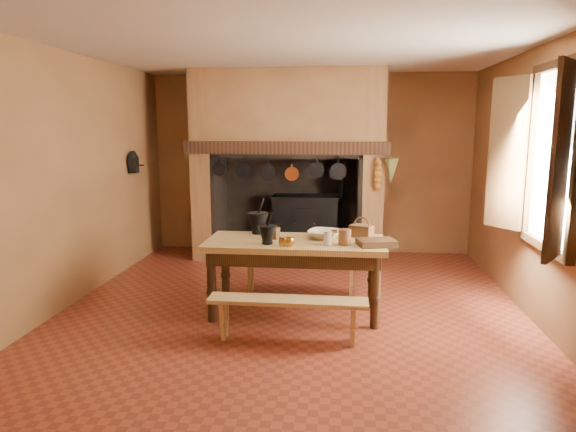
# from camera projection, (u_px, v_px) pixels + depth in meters

# --- Properties ---
(floor) EXTENTS (5.50, 5.50, 0.00)m
(floor) POSITION_uv_depth(u_px,v_px,m) (293.00, 308.00, 5.69)
(floor) COLOR maroon
(floor) RESTS_ON ground
(ceiling) EXTENTS (5.50, 5.50, 0.00)m
(ceiling) POSITION_uv_depth(u_px,v_px,m) (294.00, 45.00, 5.21)
(ceiling) COLOR silver
(ceiling) RESTS_ON back_wall
(back_wall) EXTENTS (5.00, 0.02, 2.80)m
(back_wall) POSITION_uv_depth(u_px,v_px,m) (310.00, 164.00, 8.14)
(back_wall) COLOR olive
(back_wall) RESTS_ON floor
(wall_left) EXTENTS (0.02, 5.50, 2.80)m
(wall_left) POSITION_uv_depth(u_px,v_px,m) (71.00, 180.00, 5.72)
(wall_left) COLOR olive
(wall_left) RESTS_ON floor
(wall_right) EXTENTS (0.02, 5.50, 2.80)m
(wall_right) POSITION_uv_depth(u_px,v_px,m) (539.00, 185.00, 5.18)
(wall_right) COLOR olive
(wall_right) RESTS_ON floor
(wall_front) EXTENTS (5.00, 0.02, 2.80)m
(wall_front) POSITION_uv_depth(u_px,v_px,m) (243.00, 236.00, 2.76)
(wall_front) COLOR olive
(wall_front) RESTS_ON floor
(chimney_breast) EXTENTS (2.95, 0.96, 2.80)m
(chimney_breast) POSITION_uv_depth(u_px,v_px,m) (289.00, 138.00, 7.67)
(chimney_breast) COLOR olive
(chimney_breast) RESTS_ON floor
(iron_range) EXTENTS (1.12, 0.55, 1.60)m
(iron_range) POSITION_uv_depth(u_px,v_px,m) (306.00, 224.00, 8.01)
(iron_range) COLOR black
(iron_range) RESTS_ON floor
(hearth_pans) EXTENTS (0.51, 0.62, 0.20)m
(hearth_pans) POSITION_uv_depth(u_px,v_px,m) (240.00, 250.00, 7.96)
(hearth_pans) COLOR gold
(hearth_pans) RESTS_ON floor
(hanging_pans) EXTENTS (1.92, 0.29, 0.27)m
(hanging_pans) POSITION_uv_depth(u_px,v_px,m) (282.00, 171.00, 7.27)
(hanging_pans) COLOR black
(hanging_pans) RESTS_ON chimney_breast
(onion_string) EXTENTS (0.12, 0.10, 0.46)m
(onion_string) POSITION_uv_depth(u_px,v_px,m) (378.00, 174.00, 7.11)
(onion_string) COLOR #97631B
(onion_string) RESTS_ON chimney_breast
(herb_bunch) EXTENTS (0.20, 0.20, 0.35)m
(herb_bunch) POSITION_uv_depth(u_px,v_px,m) (391.00, 171.00, 7.08)
(herb_bunch) COLOR brown
(herb_bunch) RESTS_ON chimney_breast
(window) EXTENTS (0.39, 1.75, 1.76)m
(window) POSITION_uv_depth(u_px,v_px,m) (541.00, 157.00, 4.75)
(window) COLOR white
(window) RESTS_ON wall_right
(wall_coffee_mill) EXTENTS (0.23, 0.16, 0.31)m
(wall_coffee_mill) POSITION_uv_depth(u_px,v_px,m) (133.00, 160.00, 7.21)
(wall_coffee_mill) COLOR black
(wall_coffee_mill) RESTS_ON wall_left
(work_table) EXTENTS (1.86, 0.83, 0.81)m
(work_table) POSITION_uv_depth(u_px,v_px,m) (295.00, 252.00, 5.39)
(work_table) COLOR tan
(work_table) RESTS_ON floor
(bench_front) EXTENTS (1.48, 0.26, 0.42)m
(bench_front) POSITION_uv_depth(u_px,v_px,m) (288.00, 309.00, 4.75)
(bench_front) COLOR tan
(bench_front) RESTS_ON floor
(bench_back) EXTENTS (1.48, 0.26, 0.42)m
(bench_back) POSITION_uv_depth(u_px,v_px,m) (300.00, 269.00, 6.11)
(bench_back) COLOR tan
(bench_back) RESTS_ON floor
(mortar_large) EXTENTS (0.24, 0.24, 0.40)m
(mortar_large) POSITION_uv_depth(u_px,v_px,m) (258.00, 222.00, 5.69)
(mortar_large) COLOR black
(mortar_large) RESTS_ON work_table
(mortar_small) EXTENTS (0.19, 0.19, 0.32)m
(mortar_small) POSITION_uv_depth(u_px,v_px,m) (267.00, 234.00, 5.19)
(mortar_small) COLOR black
(mortar_small) RESTS_ON work_table
(coffee_grinder) EXTENTS (0.17, 0.14, 0.18)m
(coffee_grinder) POSITION_uv_depth(u_px,v_px,m) (273.00, 232.00, 5.45)
(coffee_grinder) COLOR #31210F
(coffee_grinder) RESTS_ON work_table
(brass_mug_a) EXTENTS (0.07, 0.07, 0.08)m
(brass_mug_a) POSITION_uv_depth(u_px,v_px,m) (282.00, 242.00, 5.11)
(brass_mug_a) COLOR gold
(brass_mug_a) RESTS_ON work_table
(brass_mug_b) EXTENTS (0.08, 0.08, 0.08)m
(brass_mug_b) POSITION_uv_depth(u_px,v_px,m) (334.00, 234.00, 5.50)
(brass_mug_b) COLOR gold
(brass_mug_b) RESTS_ON work_table
(mixing_bowl) EXTENTS (0.43, 0.43, 0.09)m
(mixing_bowl) POSITION_uv_depth(u_px,v_px,m) (325.00, 234.00, 5.47)
(mixing_bowl) COLOR beige
(mixing_bowl) RESTS_ON work_table
(stoneware_crock) EXTENTS (0.17, 0.17, 0.16)m
(stoneware_crock) POSITION_uv_depth(u_px,v_px,m) (345.00, 237.00, 5.16)
(stoneware_crock) COLOR #55331F
(stoneware_crock) RESTS_ON work_table
(glass_jar) EXTENTS (0.10, 0.10, 0.14)m
(glass_jar) POSITION_uv_depth(u_px,v_px,m) (328.00, 238.00, 5.13)
(glass_jar) COLOR beige
(glass_jar) RESTS_ON work_table
(wicker_basket) EXTENTS (0.28, 0.25, 0.22)m
(wicker_basket) POSITION_uv_depth(u_px,v_px,m) (361.00, 230.00, 5.53)
(wicker_basket) COLOR #4B3116
(wicker_basket) RESTS_ON work_table
(wooden_tray) EXTENTS (0.42, 0.35, 0.06)m
(wooden_tray) POSITION_uv_depth(u_px,v_px,m) (376.00, 243.00, 5.12)
(wooden_tray) COLOR #31210F
(wooden_tray) RESTS_ON work_table
(brass_cup) EXTENTS (0.15, 0.15, 0.09)m
(brass_cup) POSITION_uv_depth(u_px,v_px,m) (289.00, 242.00, 5.09)
(brass_cup) COLOR gold
(brass_cup) RESTS_ON work_table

